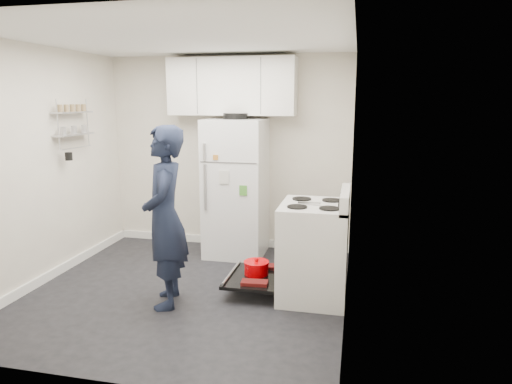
% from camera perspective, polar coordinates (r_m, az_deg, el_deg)
% --- Properties ---
extents(room, '(3.21, 3.21, 2.51)m').
position_cam_1_polar(room, '(4.58, -9.16, 2.11)').
color(room, black).
rests_on(room, ground).
extents(electric_range, '(0.66, 0.76, 1.10)m').
position_cam_1_polar(electric_range, '(4.58, 7.08, -7.39)').
color(electric_range, silver).
rests_on(electric_range, ground).
extents(open_oven_door, '(0.55, 0.70, 0.21)m').
position_cam_1_polar(open_oven_door, '(4.78, -0.09, -10.15)').
color(open_oven_door, black).
rests_on(open_oven_door, ground).
extents(refrigerator, '(0.72, 0.74, 1.78)m').
position_cam_1_polar(refrigerator, '(5.71, -2.50, 0.56)').
color(refrigerator, silver).
rests_on(refrigerator, ground).
extents(upper_cabinets, '(1.60, 0.33, 0.70)m').
position_cam_1_polar(upper_cabinets, '(5.81, -3.02, 13.02)').
color(upper_cabinets, silver).
rests_on(upper_cabinets, room).
extents(wall_shelf_rack, '(0.14, 0.60, 0.61)m').
position_cam_1_polar(wall_shelf_rack, '(5.64, -21.90, 7.96)').
color(wall_shelf_rack, '#B2B2B7').
rests_on(wall_shelf_rack, room).
extents(person, '(0.58, 0.72, 1.72)m').
position_cam_1_polar(person, '(4.35, -11.31, -3.14)').
color(person, black).
rests_on(person, ground).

